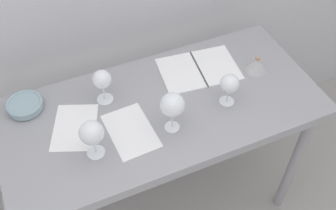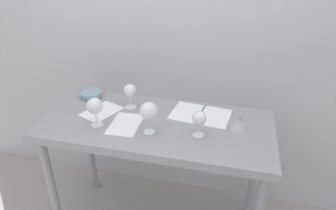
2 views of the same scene
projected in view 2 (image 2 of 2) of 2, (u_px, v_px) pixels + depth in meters
back_wall at (175, 36)px, 2.05m from camera, size 3.80×0.04×2.60m
steel_counter at (157, 136)px, 1.86m from camera, size 1.40×0.65×0.90m
wine_glass_near_center at (148, 111)px, 1.64m from camera, size 0.10×0.10×0.19m
wine_glass_near_right at (199, 119)px, 1.63m from camera, size 0.08×0.08×0.15m
wine_glass_near_left at (95, 107)px, 1.72m from camera, size 0.09×0.09×0.18m
wine_glass_far_left at (130, 91)px, 1.92m from camera, size 0.08×0.08×0.17m
open_notebook at (200, 115)px, 1.88m from camera, size 0.39×0.29×0.01m
tasting_sheet_upper at (125, 124)px, 1.78m from camera, size 0.19×0.27×0.00m
tasting_sheet_lower at (102, 111)px, 1.92m from camera, size 0.25×0.29×0.00m
tasting_bowl at (91, 94)px, 2.11m from camera, size 0.15×0.15×0.04m
decanter_funnel at (240, 124)px, 1.72m from camera, size 0.10×0.10×0.12m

